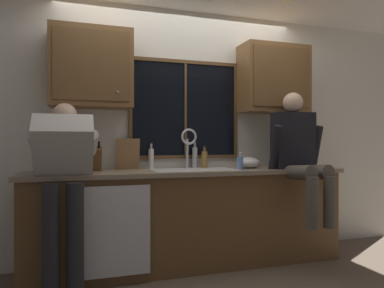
# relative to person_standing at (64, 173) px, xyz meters

# --- Properties ---
(back_wall) EXTENTS (5.38, 0.12, 2.55)m
(back_wall) POSITION_rel_person_standing_xyz_m (1.13, 0.65, 0.33)
(back_wall) COLOR silver
(back_wall) RESTS_ON floor
(ceiling_downlight_right) EXTENTS (0.14, 0.14, 0.01)m
(ceiling_downlight_right) POSITION_rel_person_standing_xyz_m (2.03, -0.01, 1.60)
(ceiling_downlight_right) COLOR #FFEAB2
(window_glass) EXTENTS (1.10, 0.02, 0.95)m
(window_glass) POSITION_rel_person_standing_xyz_m (1.17, 0.58, 0.58)
(window_glass) COLOR black
(window_frame_top) EXTENTS (1.17, 0.02, 0.04)m
(window_frame_top) POSITION_rel_person_standing_xyz_m (1.17, 0.57, 1.07)
(window_frame_top) COLOR brown
(window_frame_bottom) EXTENTS (1.17, 0.02, 0.04)m
(window_frame_bottom) POSITION_rel_person_standing_xyz_m (1.17, 0.57, 0.09)
(window_frame_bottom) COLOR brown
(window_frame_left) EXTENTS (0.03, 0.02, 0.95)m
(window_frame_left) POSITION_rel_person_standing_xyz_m (0.61, 0.57, 0.58)
(window_frame_left) COLOR brown
(window_frame_right) EXTENTS (0.03, 0.02, 0.95)m
(window_frame_right) POSITION_rel_person_standing_xyz_m (1.74, 0.57, 0.58)
(window_frame_right) COLOR brown
(window_mullion_center) EXTENTS (0.02, 0.02, 0.95)m
(window_mullion_center) POSITION_rel_person_standing_xyz_m (1.17, 0.57, 0.58)
(window_mullion_center) COLOR brown
(lower_cabinet_run) EXTENTS (2.98, 0.58, 0.88)m
(lower_cabinet_run) POSITION_rel_person_standing_xyz_m (1.13, 0.30, -0.51)
(lower_cabinet_run) COLOR brown
(lower_cabinet_run) RESTS_ON floor
(countertop) EXTENTS (3.04, 0.62, 0.04)m
(countertop) POSITION_rel_person_standing_xyz_m (1.13, 0.28, -0.05)
(countertop) COLOR gray
(countertop) RESTS_ON lower_cabinet_run
(dishwasher_front) EXTENTS (0.60, 0.02, 0.74)m
(dishwasher_front) POSITION_rel_person_standing_xyz_m (0.38, -0.02, -0.49)
(dishwasher_front) COLOR white
(upper_cabinet_left) EXTENTS (0.73, 0.36, 0.72)m
(upper_cabinet_left) POSITION_rel_person_standing_xyz_m (0.23, 0.42, 0.91)
(upper_cabinet_left) COLOR brown
(upper_cabinet_right) EXTENTS (0.73, 0.36, 0.72)m
(upper_cabinet_right) POSITION_rel_person_standing_xyz_m (2.12, 0.42, 0.91)
(upper_cabinet_right) COLOR brown
(sink) EXTENTS (0.80, 0.46, 0.21)m
(sink) POSITION_rel_person_standing_xyz_m (1.17, 0.29, -0.12)
(sink) COLOR silver
(sink) RESTS_ON lower_cabinet_run
(faucet) EXTENTS (0.18, 0.09, 0.40)m
(faucet) POSITION_rel_person_standing_xyz_m (1.18, 0.47, 0.23)
(faucet) COLOR silver
(faucet) RESTS_ON countertop
(person_standing) EXTENTS (0.53, 0.71, 1.52)m
(person_standing) POSITION_rel_person_standing_xyz_m (0.00, 0.00, 0.00)
(person_standing) COLOR #262628
(person_standing) RESTS_ON floor
(person_sitting_on_counter) EXTENTS (0.54, 0.61, 1.26)m
(person_sitting_on_counter) POSITION_rel_person_standing_xyz_m (2.16, 0.02, 0.16)
(person_sitting_on_counter) COLOR #595147
(person_sitting_on_counter) RESTS_ON countertop
(knife_block) EXTENTS (0.12, 0.18, 0.32)m
(knife_block) POSITION_rel_person_standing_xyz_m (0.25, 0.41, 0.08)
(knife_block) COLOR brown
(knife_block) RESTS_ON countertop
(cutting_board) EXTENTS (0.22, 0.08, 0.30)m
(cutting_board) POSITION_rel_person_standing_xyz_m (0.57, 0.51, 0.12)
(cutting_board) COLOR #997047
(cutting_board) RESTS_ON countertop
(mixing_bowl) EXTENTS (0.24, 0.24, 0.12)m
(mixing_bowl) POSITION_rel_person_standing_xyz_m (1.76, 0.32, 0.03)
(mixing_bowl) COLOR silver
(mixing_bowl) RESTS_ON countertop
(soap_dispenser) EXTENTS (0.06, 0.07, 0.17)m
(soap_dispenser) POSITION_rel_person_standing_xyz_m (1.60, 0.17, 0.04)
(soap_dispenser) COLOR #668CCC
(soap_dispenser) RESTS_ON countertop
(bottle_green_glass) EXTENTS (0.05, 0.05, 0.28)m
(bottle_green_glass) POSITION_rel_person_standing_xyz_m (1.26, 0.53, 0.09)
(bottle_green_glass) COLOR #B7B7BC
(bottle_green_glass) RESTS_ON countertop
(bottle_tall_clear) EXTENTS (0.05, 0.05, 0.26)m
(bottle_tall_clear) POSITION_rel_person_standing_xyz_m (0.80, 0.52, 0.08)
(bottle_tall_clear) COLOR silver
(bottle_tall_clear) RESTS_ON countertop
(bottle_amber_small) EXTENTS (0.06, 0.06, 0.22)m
(bottle_amber_small) POSITION_rel_person_standing_xyz_m (1.34, 0.47, 0.07)
(bottle_amber_small) COLOR olive
(bottle_amber_small) RESTS_ON countertop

